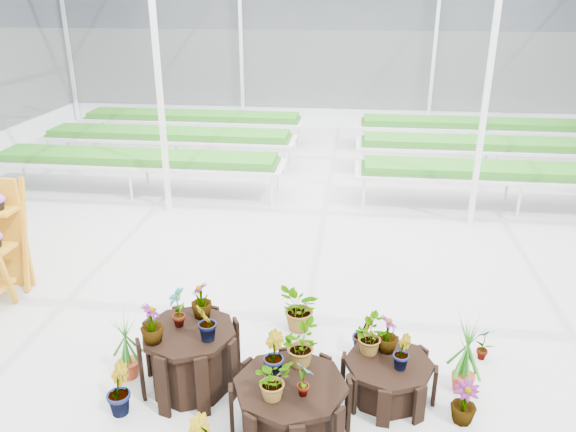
# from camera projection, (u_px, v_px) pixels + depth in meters

# --- Properties ---
(ground_plane) EXTENTS (24.00, 24.00, 0.00)m
(ground_plane) POSITION_uv_depth(u_px,v_px,m) (292.00, 328.00, 7.51)
(ground_plane) COLOR gray
(ground_plane) RESTS_ON ground
(greenhouse_shell) EXTENTS (18.00, 24.00, 4.50)m
(greenhouse_shell) POSITION_uv_depth(u_px,v_px,m) (292.00, 166.00, 6.67)
(greenhouse_shell) COLOR white
(greenhouse_shell) RESTS_ON ground
(steel_frame) EXTENTS (18.00, 24.00, 4.50)m
(steel_frame) POSITION_uv_depth(u_px,v_px,m) (292.00, 166.00, 6.67)
(steel_frame) COLOR silver
(steel_frame) RESTS_ON ground
(nursery_benches) EXTENTS (16.00, 7.00, 0.84)m
(nursery_benches) POSITION_uv_depth(u_px,v_px,m) (325.00, 153.00, 13.98)
(nursery_benches) COLOR silver
(nursery_benches) RESTS_ON ground
(plinth_tall) EXTENTS (1.34, 1.34, 0.74)m
(plinth_tall) POSITION_uv_depth(u_px,v_px,m) (190.00, 358.00, 6.28)
(plinth_tall) COLOR black
(plinth_tall) RESTS_ON ground
(plinth_mid) EXTENTS (1.40, 1.40, 0.62)m
(plinth_mid) POSITION_uv_depth(u_px,v_px,m) (290.00, 409.00, 5.61)
(plinth_mid) COLOR black
(plinth_mid) RESTS_ON ground
(plinth_low) EXTENTS (1.11, 1.11, 0.45)m
(plinth_low) POSITION_uv_depth(u_px,v_px,m) (388.00, 379.00, 6.17)
(plinth_low) COLOR black
(plinth_low) RESTS_ON ground
(nursery_plants) EXTENTS (4.50, 3.54, 1.21)m
(nursery_plants) POSITION_uv_depth(u_px,v_px,m) (300.00, 353.00, 6.14)
(nursery_plants) COLOR #296F1B
(nursery_plants) RESTS_ON ground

